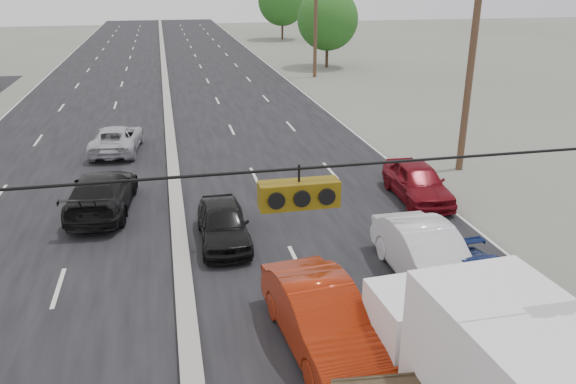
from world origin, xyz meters
The scene contains 14 objects.
road_surface centered at (0.00, 30.00, 0.00)m, with size 20.00×160.00×0.02m, color black.
center_median centered at (0.00, 30.00, 0.10)m, with size 0.50×160.00×0.20m, color gray.
utility_pole_right_b centered at (12.50, 15.00, 5.11)m, with size 1.60×0.30×10.00m.
utility_pole_right_c centered at (12.50, 40.00, 5.11)m, with size 1.60×0.30×10.00m.
traffic_signals centered at (1.40, 0.00, 5.49)m, with size 25.00×0.30×0.54m.
tree_right_mid centered at (15.00, 45.00, 4.34)m, with size 5.60×5.60×7.14m.
tree_right_far centered at (16.00, 70.00, 4.96)m, with size 6.40×6.40×8.16m.
red_sedan centered at (3.00, 3.91, 0.77)m, with size 1.63×4.69×1.54m, color #932109.
queue_car_a centered at (1.40, 9.88, 0.66)m, with size 1.56×3.87×1.32m, color black.
queue_car_b centered at (6.70, 6.21, 0.78)m, with size 1.65×4.73×1.56m, color silver.
queue_car_d centered at (7.78, 4.14, 0.61)m, with size 1.72×4.23×1.23m, color navy.
queue_car_e centered at (9.07, 12.00, 0.72)m, with size 1.71×4.25×1.45m, color maroon.
oncoming_near centered at (-2.62, 13.39, 0.74)m, with size 2.07×5.09×1.48m, color black.
oncoming_far centered at (-2.57, 21.05, 0.64)m, with size 2.12×4.60×1.28m, color #B0B2B8.
Camera 1 is at (-0.09, -6.58, 8.10)m, focal length 35.00 mm.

